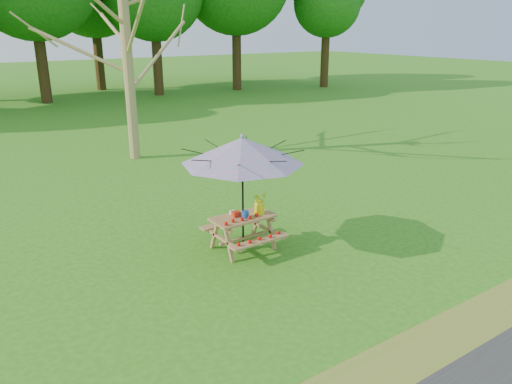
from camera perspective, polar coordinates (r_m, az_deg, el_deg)
picnic_table at (r=9.59m, az=-1.47°, el=-4.71°), size 1.20×1.32×0.67m
patio_umbrella at (r=9.08m, az=-1.57°, el=4.75°), size 2.56×2.56×2.26m
produce_bins at (r=9.44m, az=-1.90°, el=-2.51°), size 0.25×0.39×0.13m
tomatoes_row at (r=9.23m, az=-1.67°, el=-3.12°), size 0.77×0.13×0.07m
flower_bucket at (r=9.53m, az=0.39°, el=-1.17°), size 0.31×0.28×0.43m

